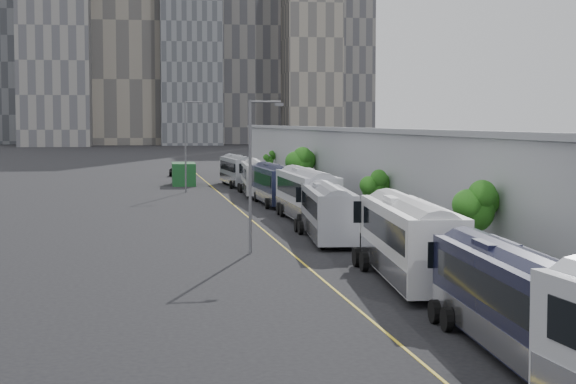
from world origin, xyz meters
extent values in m
cube|color=gray|center=(9.00, 55.00, 0.06)|extent=(10.00, 170.00, 0.12)
cube|color=gold|center=(-1.50, 55.00, 0.01)|extent=(0.12, 160.00, 0.02)
cube|color=gray|center=(13.00, 55.00, 3.40)|extent=(12.00, 160.00, 6.80)
cube|color=gray|center=(13.00, 55.00, 5.85)|extent=(12.45, 160.40, 2.57)
cube|color=gray|center=(7.10, 55.00, 7.00)|extent=(0.30, 160.00, 0.40)
cube|color=slate|center=(8.00, 310.00, 40.00)|extent=(20.00, 20.00, 80.00)
cube|color=gray|center=(48.00, 305.00, 35.00)|extent=(18.00, 18.00, 70.00)
cube|color=slate|center=(65.00, 340.00, 45.00)|extent=(22.00, 22.00, 90.00)
cube|color=black|center=(1.94, 18.43, 1.77)|extent=(3.20, 12.10, 2.90)
cube|color=black|center=(1.94, 18.25, 2.29)|extent=(3.16, 10.67, 0.99)
cube|color=silver|center=(1.94, 18.43, 0.84)|extent=(3.22, 11.86, 0.93)
cube|color=black|center=(1.94, 19.81, 3.36)|extent=(1.33, 2.10, 0.28)
cube|color=white|center=(2.46, 32.30, 2.02)|extent=(3.99, 13.82, 3.30)
cube|color=black|center=(2.46, 32.09, 2.61)|extent=(3.90, 12.20, 1.12)
cube|color=silver|center=(2.46, 32.30, 0.96)|extent=(4.01, 13.56, 1.06)
cube|color=white|center=(2.46, 33.87, 3.83)|extent=(1.57, 2.42, 0.31)
cube|color=gray|center=(1.86, 49.03, 1.83)|extent=(3.59, 12.52, 2.99)
cube|color=black|center=(1.86, 48.84, 2.37)|extent=(3.51, 11.05, 1.02)
cube|color=silver|center=(1.86, 49.03, 0.87)|extent=(3.61, 12.28, 0.96)
cube|color=gray|center=(1.86, 50.45, 3.47)|extent=(1.42, 2.19, 0.28)
cube|color=#B9BAC4|center=(2.61, 60.95, 2.03)|extent=(2.78, 13.74, 3.33)
cube|color=black|center=(2.61, 60.73, 2.63)|extent=(2.84, 12.09, 1.13)
cube|color=silver|center=(2.61, 60.95, 0.97)|extent=(2.82, 13.46, 1.06)
cube|color=#B9BAC4|center=(2.61, 62.53, 3.86)|extent=(1.38, 2.33, 0.32)
cube|color=black|center=(2.25, 76.16, 1.88)|extent=(2.91, 12.77, 3.08)
cube|color=black|center=(2.25, 75.96, 2.43)|extent=(2.93, 11.25, 1.05)
cube|color=silver|center=(2.25, 76.16, 0.90)|extent=(2.95, 12.52, 0.98)
cube|color=black|center=(2.25, 77.62, 3.57)|extent=(1.33, 2.19, 0.29)
cube|color=#BABBBD|center=(2.03, 88.21, 1.83)|extent=(3.29, 12.50, 3.00)
cube|color=black|center=(2.03, 88.02, 2.37)|extent=(3.25, 11.02, 1.02)
cube|color=silver|center=(2.03, 88.21, 0.87)|extent=(3.31, 12.26, 0.96)
cube|color=#BABBBD|center=(2.03, 89.63, 3.47)|extent=(1.37, 2.17, 0.29)
cube|color=gray|center=(1.66, 102.48, 1.85)|extent=(3.19, 12.62, 3.03)
cube|color=black|center=(1.66, 102.29, 2.40)|extent=(3.17, 11.13, 1.03)
cube|color=silver|center=(1.66, 102.48, 0.88)|extent=(3.22, 12.37, 0.97)
cube|color=gray|center=(1.66, 103.92, 3.51)|extent=(1.37, 2.18, 0.29)
cylinder|color=black|center=(5.81, 32.63, 1.79)|extent=(0.18, 0.18, 3.59)
sphere|color=#245D15|center=(5.81, 32.63, 3.59)|extent=(1.98, 1.98, 1.98)
cylinder|color=black|center=(5.96, 53.01, 1.58)|extent=(0.18, 0.18, 3.16)
sphere|color=#245D15|center=(5.96, 53.01, 3.15)|extent=(1.69, 1.69, 1.69)
cylinder|color=black|center=(5.46, 80.75, 1.85)|extent=(0.18, 0.18, 3.71)
sphere|color=#245D15|center=(5.46, 80.75, 3.80)|extent=(2.68, 2.68, 2.68)
cylinder|color=black|center=(6.27, 107.81, 1.54)|extent=(0.18, 0.18, 3.09)
sphere|color=#245D15|center=(6.27, 107.81, 2.99)|extent=(1.05, 1.05, 1.05)
cylinder|color=#59595E|center=(-3.85, 43.50, 4.45)|extent=(0.18, 0.18, 8.91)
cylinder|color=#59595E|center=(-2.95, 43.50, 8.81)|extent=(1.80, 0.14, 0.14)
cube|color=#59595E|center=(-2.15, 43.50, 8.66)|extent=(0.50, 0.22, 0.18)
cylinder|color=#59595E|center=(-5.03, 92.67, 4.94)|extent=(0.18, 0.18, 9.89)
cylinder|color=#59595E|center=(-4.13, 92.67, 9.79)|extent=(1.80, 0.14, 0.14)
cube|color=#59595E|center=(-3.33, 92.67, 9.64)|extent=(0.50, 0.22, 0.18)
cube|color=#14411D|center=(-4.64, 105.12, 1.35)|extent=(2.91, 6.49, 2.69)
imported|color=black|center=(-4.12, 125.59, 0.83)|extent=(3.47, 6.26, 1.66)
camera|label=1|loc=(-10.43, -11.81, 7.65)|focal=60.00mm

